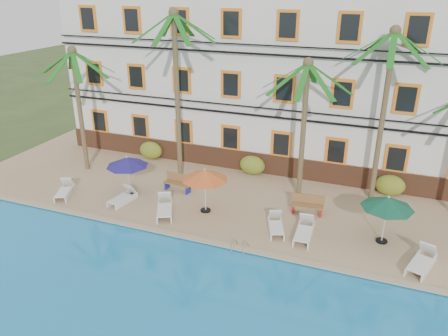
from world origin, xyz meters
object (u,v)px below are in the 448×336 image
at_px(lounger_e, 304,231).
at_px(bench_left, 178,182).
at_px(bench_right, 308,204).
at_px(umbrella_green, 388,203).
at_px(lounger_a, 65,190).
at_px(umbrella_red, 205,175).
at_px(palm_c, 305,110).
at_px(lounger_f, 422,261).
at_px(palm_d, 386,94).
at_px(lounger_c, 165,208).
at_px(lounger_b, 123,197).
at_px(lounger_d, 276,225).
at_px(palm_b, 176,77).
at_px(umbrella_blue, 127,162).
at_px(pool_ladder, 240,250).
at_px(palm_a, 77,92).

relative_size(lounger_e, bench_left, 1.26).
bearing_deg(bench_right, umbrella_green, -21.22).
bearing_deg(lounger_a, umbrella_red, 8.05).
relative_size(palm_c, lounger_f, 3.54).
xyz_separation_m(palm_d, lounger_c, (-9.07, -5.25, -5.10)).
bearing_deg(lounger_e, lounger_b, -179.83).
xyz_separation_m(lounger_a, lounger_d, (11.08, 0.55, -0.00)).
height_order(umbrella_red, lounger_c, umbrella_red).
relative_size(palm_c, bench_right, 4.56).
bearing_deg(palm_c, lounger_b, -154.10).
distance_m(palm_b, umbrella_blue, 5.00).
bearing_deg(lounger_a, lounger_f, -0.38).
bearing_deg(umbrella_green, palm_d, 99.85).
bearing_deg(lounger_d, palm_c, 86.87).
relative_size(umbrella_blue, umbrella_green, 0.99).
xyz_separation_m(umbrella_red, lounger_b, (-4.24, -0.61, -1.64)).
height_order(lounger_a, lounger_f, lounger_f).
height_order(lounger_f, bench_right, bench_right).
bearing_deg(bench_right, lounger_e, -82.29).
bearing_deg(palm_c, umbrella_red, -139.18).
height_order(lounger_e, bench_right, bench_right).
distance_m(lounger_f, pool_ladder, 7.07).
xyz_separation_m(umbrella_blue, umbrella_red, (4.36, -0.20, 0.06)).
xyz_separation_m(lounger_e, bench_right, (-0.29, 2.14, 0.18)).
xyz_separation_m(palm_c, bench_right, (0.78, -1.75, -4.10)).
relative_size(lounger_d, pool_ladder, 2.42).
bearing_deg(bench_left, lounger_f, -13.00).
distance_m(palm_c, lounger_a, 12.85).
height_order(lounger_f, pool_ladder, lounger_f).
distance_m(palm_a, lounger_a, 5.57).
height_order(palm_c, umbrella_red, palm_c).
relative_size(palm_c, umbrella_green, 3.23).
bearing_deg(lounger_e, pool_ladder, -138.44).
bearing_deg(lounger_e, lounger_a, -177.83).
xyz_separation_m(palm_a, palm_b, (5.83, 0.62, 1.15)).
relative_size(palm_c, umbrella_blue, 3.25).
relative_size(umbrella_blue, lounger_c, 1.05).
xyz_separation_m(umbrella_red, lounger_c, (-1.73, -0.90, -1.60)).
bearing_deg(bench_right, palm_b, 169.80).
relative_size(umbrella_red, bench_right, 1.45).
distance_m(umbrella_blue, bench_left, 2.87).
bearing_deg(lounger_a, lounger_e, 2.17).
relative_size(lounger_c, bench_right, 1.33).
distance_m(lounger_b, bench_left, 2.96).
relative_size(umbrella_red, umbrella_green, 1.02).
height_order(lounger_b, lounger_d, lounger_d).
relative_size(palm_b, umbrella_blue, 4.20).
distance_m(palm_c, bench_right, 4.52).
height_order(umbrella_red, lounger_a, umbrella_red).
height_order(palm_c, lounger_e, palm_c).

